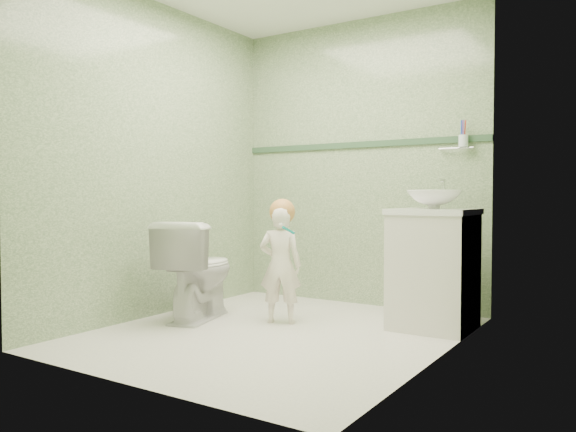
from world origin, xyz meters
The scene contains 12 objects.
ground centered at (0.00, 0.00, 0.00)m, with size 2.50×2.50×0.00m, color beige.
room_shell centered at (0.00, 0.00, 1.20)m, with size 2.50×2.54×2.40m.
trim_stripe centered at (0.00, 1.24, 1.35)m, with size 2.20×0.02×0.05m, color #335337.
vanity centered at (0.84, 0.70, 0.40)m, with size 0.52×0.50×0.80m, color silver.
counter centered at (0.84, 0.70, 0.81)m, with size 0.54×0.52×0.04m, color white.
basin centered at (0.84, 0.70, 0.89)m, with size 0.37×0.37×0.13m, color white.
faucet centered at (0.84, 0.89, 0.97)m, with size 0.03×0.13×0.18m.
cup_holder centered at (0.89, 1.18, 1.33)m, with size 0.26×0.07×0.21m.
toilet centered at (-0.74, 0.05, 0.37)m, with size 0.41×0.72×0.74m, color white.
toddler centered at (-0.15, 0.27, 0.42)m, with size 0.31×0.20×0.84m, color white.
hair_cap centered at (-0.15, 0.30, 0.80)m, with size 0.19×0.19×0.19m, color #C58441.
teal_toothbrush centered at (-0.03, 0.19, 0.68)m, with size 0.10×0.14×0.08m.
Camera 1 is at (2.11, -3.11, 0.92)m, focal length 35.34 mm.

